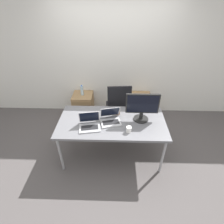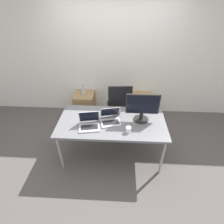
# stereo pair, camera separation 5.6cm
# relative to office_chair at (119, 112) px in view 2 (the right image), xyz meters

# --- Properties ---
(ground_plane) EXTENTS (14.00, 14.00, 0.00)m
(ground_plane) POSITION_rel_office_chair_xyz_m (-0.11, -0.75, -0.42)
(ground_plane) COLOR #514C4C
(wall_back) EXTENTS (10.00, 0.05, 2.60)m
(wall_back) POSITION_rel_office_chair_xyz_m (-0.11, 0.72, 0.88)
(wall_back) COLOR silver
(wall_back) RESTS_ON ground_plane
(desk) EXTENTS (1.74, 0.88, 0.75)m
(desk) POSITION_rel_office_chair_xyz_m (-0.11, -0.75, 0.29)
(desk) COLOR slate
(desk) RESTS_ON ground_plane
(office_chair) EXTENTS (0.56, 0.58, 1.10)m
(office_chair) POSITION_rel_office_chair_xyz_m (0.00, 0.00, 0.00)
(office_chair) COLOR #232326
(office_chair) RESTS_ON ground_plane
(cabinet_left) EXTENTS (0.45, 0.46, 0.55)m
(cabinet_left) POSITION_rel_office_chair_xyz_m (-0.81, 0.45, -0.14)
(cabinet_left) COLOR #99754C
(cabinet_left) RESTS_ON ground_plane
(cabinet_right) EXTENTS (0.45, 0.46, 0.55)m
(cabinet_right) POSITION_rel_office_chair_xyz_m (0.51, 0.45, -0.14)
(cabinet_right) COLOR #99754C
(cabinet_right) RESTS_ON ground_plane
(water_bottle) EXTENTS (0.06, 0.06, 0.24)m
(water_bottle) POSITION_rel_office_chair_xyz_m (-0.81, 0.46, 0.25)
(water_bottle) COLOR silver
(water_bottle) RESTS_ON cabinet_left
(laptop_left) EXTENTS (0.35, 0.33, 0.23)m
(laptop_left) POSITION_rel_office_chair_xyz_m (-0.45, -0.90, 0.38)
(laptop_left) COLOR #ADADB2
(laptop_left) RESTS_ON desk
(laptop_right) EXTENTS (0.36, 0.37, 0.22)m
(laptop_right) POSITION_rel_office_chair_xyz_m (-0.13, -0.75, 0.38)
(laptop_right) COLOR #ADADB2
(laptop_right) RESTS_ON desk
(monitor) EXTENTS (0.52, 0.24, 0.48)m
(monitor) POSITION_rel_office_chair_xyz_m (0.37, -0.69, 0.58)
(monitor) COLOR black
(monitor) RESTS_ON desk
(coffee_cup_white) EXTENTS (0.08, 0.08, 0.09)m
(coffee_cup_white) POSITION_rel_office_chair_xyz_m (0.15, -1.00, 0.38)
(coffee_cup_white) COLOR white
(coffee_cup_white) RESTS_ON desk
(coffee_cup_brown) EXTENTS (0.08, 0.08, 0.10)m
(coffee_cup_brown) POSITION_rel_office_chair_xyz_m (-0.01, -0.55, 0.38)
(coffee_cup_brown) COLOR brown
(coffee_cup_brown) RESTS_ON desk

